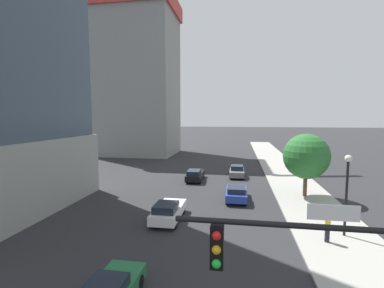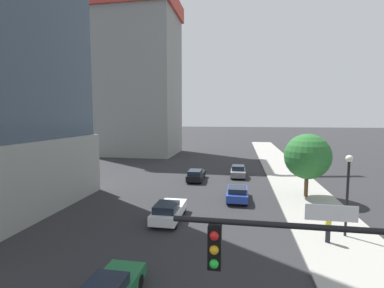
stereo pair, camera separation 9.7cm
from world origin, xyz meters
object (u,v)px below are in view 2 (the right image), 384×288
object	(u,v)px
traffic_light_pole	(323,280)
street_tree	(307,156)
pedestrian_yellow_shirt	(328,228)
construction_building	(138,71)
street_lamp	(348,183)
car_gray	(238,171)
car_white	(169,211)
car_blue	(237,193)
car_black	(196,175)

from	to	relation	value
traffic_light_pole	street_tree	world-z (taller)	street_tree
street_tree	pedestrian_yellow_shirt	world-z (taller)	street_tree
construction_building	street_lamp	distance (m)	47.27
street_tree	car_gray	bearing A→B (deg)	128.16
street_lamp	car_gray	world-z (taller)	street_lamp
construction_building	traffic_light_pole	bearing A→B (deg)	-65.08
car_white	pedestrian_yellow_shirt	size ratio (longest dim) A/B	2.71
street_lamp	pedestrian_yellow_shirt	world-z (taller)	street_lamp
traffic_light_pole	street_lamp	size ratio (longest dim) A/B	1.09
traffic_light_pole	street_lamp	world-z (taller)	traffic_light_pole
traffic_light_pole	car_blue	world-z (taller)	traffic_light_pole
construction_building	car_gray	size ratio (longest dim) A/B	9.59
street_lamp	car_white	world-z (taller)	street_lamp
car_white	traffic_light_pole	bearing A→B (deg)	-61.85
traffic_light_pole	street_tree	bearing A→B (deg)	78.20
car_blue	pedestrian_yellow_shirt	world-z (taller)	pedestrian_yellow_shirt
street_tree	car_blue	distance (m)	7.48
construction_building	car_gray	bearing A→B (deg)	-43.29
traffic_light_pole	pedestrian_yellow_shirt	world-z (taller)	traffic_light_pole
street_tree	traffic_light_pole	bearing A→B (deg)	-101.80
car_black	car_gray	bearing A→B (deg)	29.78
street_tree	car_gray	xyz separation A→B (m)	(-6.44, 8.19, -3.27)
street_lamp	pedestrian_yellow_shirt	size ratio (longest dim) A/B	3.08
construction_building	car_gray	world-z (taller)	construction_building
traffic_light_pole	street_tree	xyz separation A→B (m)	(4.38, 20.98, -0.07)
construction_building	street_lamp	bearing A→B (deg)	-53.02
car_blue	construction_building	bearing A→B (deg)	124.86
car_white	car_gray	bearing A→B (deg)	72.64
traffic_light_pole	car_white	bearing A→B (deg)	118.15
street_tree	pedestrian_yellow_shirt	size ratio (longest dim) A/B	3.54
traffic_light_pole	pedestrian_yellow_shirt	xyz separation A→B (m)	(3.44, 10.99, -3.05)
traffic_light_pole	car_gray	size ratio (longest dim) A/B	1.41
car_black	pedestrian_yellow_shirt	xyz separation A→B (m)	(10.49, -15.32, 0.32)
car_gray	car_black	bearing A→B (deg)	-150.22
street_lamp	car_black	world-z (taller)	street_lamp
street_lamp	street_tree	world-z (taller)	street_tree
traffic_light_pole	car_black	distance (m)	27.45
street_lamp	car_blue	world-z (taller)	street_lamp
street_tree	car_white	bearing A→B (deg)	-145.71
street_lamp	car_blue	distance (m)	10.19
car_blue	car_black	bearing A→B (deg)	124.68
construction_building	pedestrian_yellow_shirt	size ratio (longest dim) A/B	22.74
car_gray	car_black	distance (m)	5.76
construction_building	car_black	xyz separation A→B (m)	(15.44, -22.11, -16.07)
construction_building	pedestrian_yellow_shirt	bearing A→B (deg)	-55.28
street_lamp	car_gray	bearing A→B (deg)	112.00
traffic_light_pole	pedestrian_yellow_shirt	size ratio (longest dim) A/B	3.35
construction_building	traffic_light_pole	size ratio (longest dim) A/B	6.78
car_gray	pedestrian_yellow_shirt	world-z (taller)	pedestrian_yellow_shirt
construction_building	pedestrian_yellow_shirt	distance (m)	48.19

